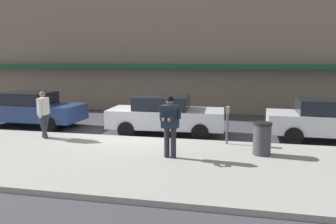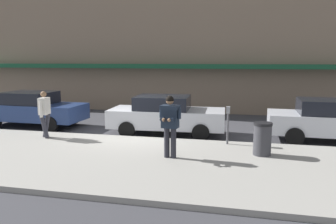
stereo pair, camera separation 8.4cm
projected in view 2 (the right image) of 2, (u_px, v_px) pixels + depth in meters
ground_plane at (134, 138)px, 12.38m from camera, size 80.00×80.00×0.00m
sidewalk at (136, 161)px, 9.40m from camera, size 32.00×5.30×0.14m
curb_paint_line at (160, 139)px, 12.21m from camera, size 28.00×0.12×0.01m
parked_sedan_near at (33, 109)px, 14.57m from camera, size 4.55×2.03×1.54m
parked_sedan_mid at (166, 115)px, 12.94m from camera, size 4.58×2.08×1.54m
parked_sedan_far at (332, 120)px, 11.73m from camera, size 4.55×2.03×1.54m
man_texting_on_phone at (170, 120)px, 9.31m from camera, size 0.64×0.62×1.81m
pedestrian_in_light_coat at (44, 111)px, 11.79m from camera, size 0.36×0.60×1.70m
parking_meter at (228, 120)px, 10.90m from camera, size 0.12×0.18×1.27m
trash_bin at (262, 139)px, 9.68m from camera, size 0.55×0.55×0.98m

